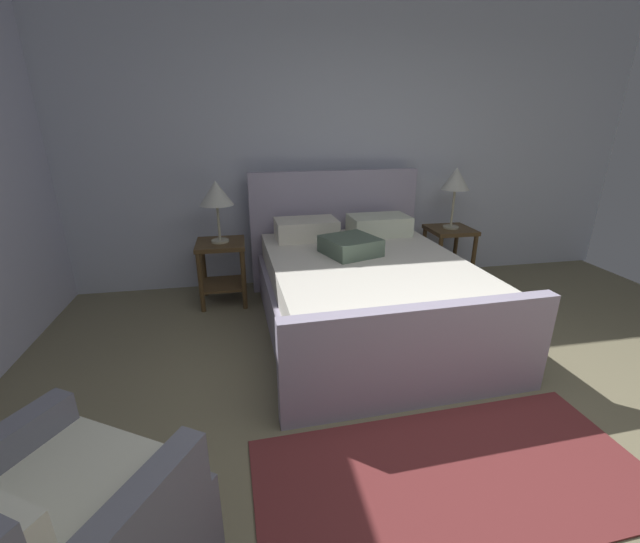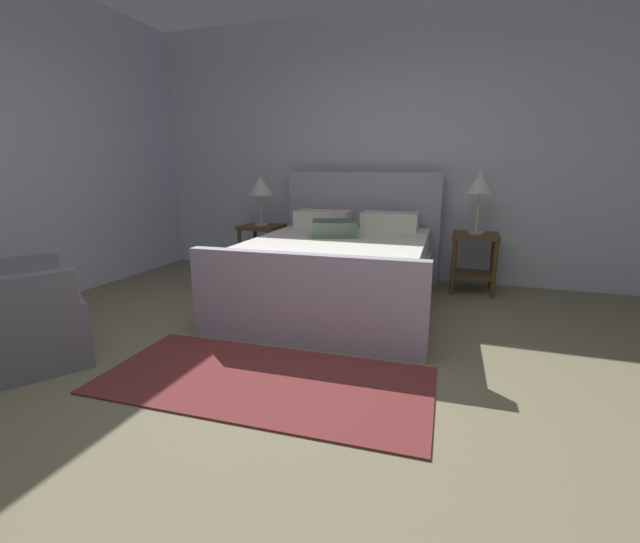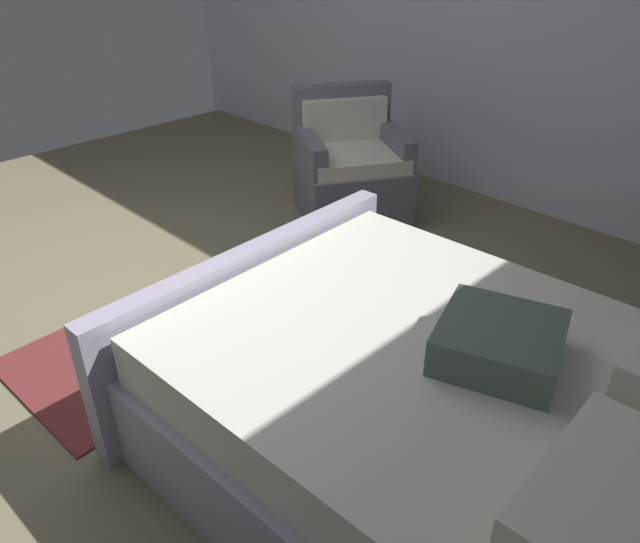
{
  "view_description": "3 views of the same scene",
  "coord_description": "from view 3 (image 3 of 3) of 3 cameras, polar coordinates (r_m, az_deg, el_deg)",
  "views": [
    {
      "loc": [
        -1.21,
        -1.1,
        1.65
      ],
      "look_at": [
        -0.75,
        1.38,
        0.71
      ],
      "focal_mm": 22.93,
      "sensor_mm": 36.0,
      "label": 1
    },
    {
      "loc": [
        0.77,
        -1.78,
        1.22
      ],
      "look_at": [
        -0.3,
        1.36,
        0.42
      ],
      "focal_mm": 23.79,
      "sensor_mm": 36.0,
      "label": 2
    },
    {
      "loc": [
        1.21,
        2.72,
        1.93
      ],
      "look_at": [
        -0.36,
        1.16,
        0.63
      ],
      "focal_mm": 33.92,
      "sensor_mm": 36.0,
      "label": 3
    }
  ],
  "objects": [
    {
      "name": "ground_plane",
      "position": [
        3.55,
        -17.65,
        -4.35
      ],
      "size": [
        5.85,
        6.14,
        0.02
      ],
      "primitive_type": "cube",
      "color": "#787053"
    },
    {
      "name": "bed",
      "position": [
        2.32,
        12.42,
        -13.45
      ],
      "size": [
        1.78,
        2.2,
        1.2
      ],
      "color": "#A79EB7",
      "rests_on": "ground"
    },
    {
      "name": "armchair",
      "position": [
        4.46,
        2.85,
        9.56
      ],
      "size": [
        0.99,
        1.0,
        0.9
      ],
      "color": "slate",
      "rests_on": "ground"
    },
    {
      "name": "area_rug",
      "position": [
        3.45,
        -11.35,
        -4.24
      ],
      "size": [
        1.98,
        0.98,
        0.01
      ],
      "primitive_type": "cube",
      "rotation": [
        0.0,
        0.0,
        0.04
      ],
      "color": "maroon",
      "rests_on": "ground"
    }
  ]
}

